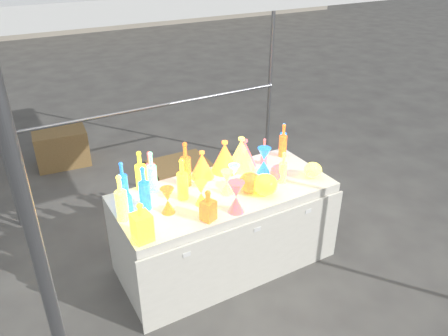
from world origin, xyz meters
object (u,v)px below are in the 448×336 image
bottle_0 (140,170)px  lampshade_0 (225,156)px  hourglass_0 (168,201)px  globe_0 (265,186)px  cardboard_box_closed (62,147)px  decanter_0 (141,222)px  display_table (225,227)px

bottle_0 → lampshade_0: size_ratio=1.20×
bottle_0 → hourglass_0: bearing=-83.5°
bottle_0 → globe_0: (0.83, -0.58, -0.09)m
cardboard_box_closed → lampshade_0: size_ratio=2.20×
hourglass_0 → globe_0: size_ratio=1.07×
lampshade_0 → hourglass_0: bearing=-136.6°
cardboard_box_closed → hourglass_0: size_ratio=3.02×
decanter_0 → bottle_0: bearing=65.6°
display_table → hourglass_0: 0.72m
hourglass_0 → display_table: bearing=7.6°
display_table → lampshade_0: lampshade_0 is taller
hourglass_0 → globe_0: bearing=-10.7°
bottle_0 → globe_0: bearing=-34.9°
globe_0 → lampshade_0: 0.52m
bottle_0 → globe_0: size_ratio=1.75×
globe_0 → bottle_0: bearing=145.1°
bottle_0 → hourglass_0: 0.44m
hourglass_0 → decanter_0: bearing=-141.9°
cardboard_box_closed → hourglass_0: 2.84m
decanter_0 → lampshade_0: size_ratio=1.03×
display_table → hourglass_0: (-0.53, -0.07, 0.48)m
globe_0 → hourglass_0: bearing=169.3°
lampshade_0 → display_table: bearing=-104.1°
decanter_0 → lampshade_0: 1.14m
cardboard_box_closed → lampshade_0: bearing=-61.5°
globe_0 → lampshade_0: lampshade_0 is taller
decanter_0 → hourglass_0: decanter_0 is taller
display_table → hourglass_0: bearing=-172.4°
bottle_0 → globe_0: bottle_0 is taller
bottle_0 → cardboard_box_closed: bearing=96.3°
decanter_0 → globe_0: size_ratio=1.51×
lampshade_0 → globe_0: bearing=-64.7°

